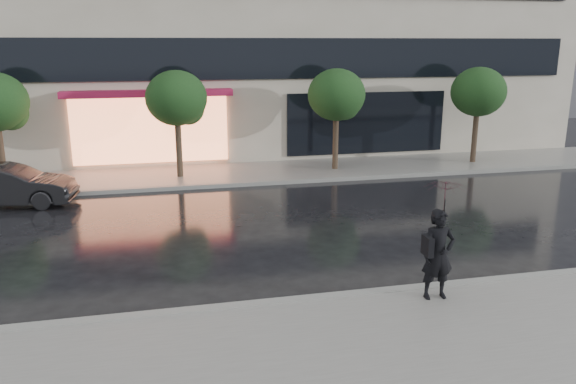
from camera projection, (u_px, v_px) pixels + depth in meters
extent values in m
plane|color=black|center=(341.00, 279.00, 12.07)|extent=(120.00, 120.00, 0.00)
cube|color=slate|center=(404.00, 356.00, 8.99)|extent=(60.00, 4.50, 0.12)
cube|color=slate|center=(259.00, 172.00, 21.71)|extent=(60.00, 3.50, 0.12)
cube|color=gray|center=(357.00, 296.00, 11.11)|extent=(60.00, 0.25, 0.14)
cube|color=gray|center=(267.00, 183.00, 20.06)|extent=(60.00, 0.25, 0.14)
cube|color=black|center=(250.00, 59.00, 22.21)|extent=(28.00, 0.12, 1.60)
cube|color=#FF8C59|center=(151.00, 130.00, 22.03)|extent=(6.00, 0.10, 2.60)
cube|color=#A91A45|center=(148.00, 93.00, 21.35)|extent=(6.40, 0.70, 0.25)
cube|color=black|center=(367.00, 123.00, 23.98)|extent=(7.00, 0.10, 2.60)
cube|color=#4C4C54|center=(559.00, 0.00, 41.95)|extent=(12.00, 12.00, 16.00)
cylinder|color=#33261C|center=(2.00, 157.00, 19.28)|extent=(0.22, 0.22, 2.20)
sphere|color=black|center=(10.00, 113.00, 19.17)|extent=(1.20, 1.20, 1.20)
cylinder|color=#33261C|center=(179.00, 150.00, 20.57)|extent=(0.22, 0.22, 2.20)
ellipsoid|color=black|center=(176.00, 98.00, 20.08)|extent=(2.20, 2.20, 1.98)
sphere|color=black|center=(188.00, 108.00, 20.45)|extent=(1.20, 1.20, 1.20)
cylinder|color=#33261C|center=(335.00, 144.00, 21.85)|extent=(0.22, 0.22, 2.20)
ellipsoid|color=black|center=(337.00, 95.00, 21.36)|extent=(2.20, 2.20, 1.98)
sphere|color=black|center=(345.00, 104.00, 21.74)|extent=(1.20, 1.20, 1.20)
cylinder|color=#33261C|center=(474.00, 138.00, 23.13)|extent=(0.22, 0.22, 2.20)
ellipsoid|color=black|center=(478.00, 92.00, 22.64)|extent=(2.20, 2.20, 1.98)
sphere|color=black|center=(484.00, 101.00, 23.02)|extent=(1.20, 1.20, 1.20)
imported|color=black|center=(9.00, 186.00, 17.30)|extent=(4.03, 1.78, 1.29)
imported|color=black|center=(438.00, 254.00, 10.70)|extent=(0.66, 0.44, 1.77)
imported|color=#350915|center=(445.00, 200.00, 10.44)|extent=(0.83, 0.84, 0.74)
cylinder|color=black|center=(443.00, 222.00, 10.55)|extent=(0.02, 0.02, 0.89)
cube|color=black|center=(428.00, 246.00, 10.54)|extent=(0.13, 0.33, 0.38)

